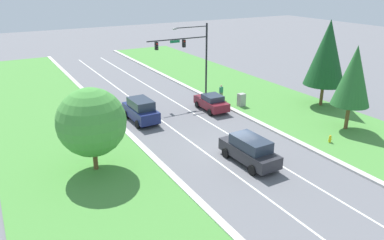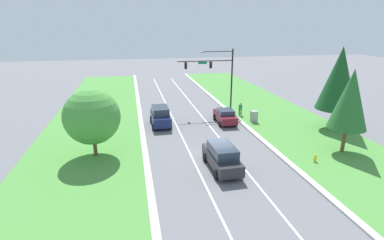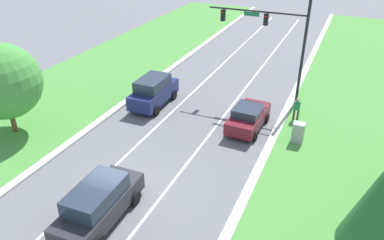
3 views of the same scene
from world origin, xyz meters
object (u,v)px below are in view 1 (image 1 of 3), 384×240
(traffic_signal_mast, at_px, (191,50))
(conifer_near_right_tree, at_px, (354,76))
(conifer_far_right_tree, at_px, (327,53))
(navy_suv, at_px, (141,110))
(charcoal_suv, at_px, (249,150))
(fire_hydrant, at_px, (330,139))
(pedestrian, at_px, (221,92))
(burgundy_sedan, at_px, (212,102))
(oak_near_left_tree, at_px, (92,122))
(utility_cabinet, at_px, (241,100))

(traffic_signal_mast, xyz_separation_m, conifer_near_right_tree, (7.29, -14.80, -0.46))
(conifer_near_right_tree, height_order, conifer_far_right_tree, conifer_far_right_tree)
(conifer_far_right_tree, bearing_deg, navy_suv, 164.61)
(charcoal_suv, xyz_separation_m, conifer_far_right_tree, (14.37, 6.58, 4.47))
(traffic_signal_mast, bearing_deg, fire_hydrant, -77.00)
(pedestrian, xyz_separation_m, conifer_near_right_tree, (4.90, -12.35, 3.87))
(pedestrian, bearing_deg, charcoal_suv, 52.95)
(charcoal_suv, relative_size, navy_suv, 1.08)
(charcoal_suv, distance_m, conifer_near_right_tree, 11.97)
(charcoal_suv, relative_size, conifer_near_right_tree, 0.68)
(burgundy_sedan, xyz_separation_m, conifer_near_right_tree, (7.59, -10.02, 3.97))
(pedestrian, distance_m, oak_near_left_tree, 18.71)
(traffic_signal_mast, height_order, utility_cabinet, traffic_signal_mast)
(conifer_near_right_tree, bearing_deg, navy_suv, 144.56)
(charcoal_suv, relative_size, utility_cabinet, 3.64)
(burgundy_sedan, height_order, conifer_far_right_tree, conifer_far_right_tree)
(conifer_near_right_tree, bearing_deg, conifer_far_right_tree, 61.71)
(pedestrian, xyz_separation_m, oak_near_left_tree, (-16.27, -8.86, 2.60))
(oak_near_left_tree, bearing_deg, traffic_signal_mast, 39.19)
(charcoal_suv, height_order, utility_cabinet, charcoal_suv)
(traffic_signal_mast, bearing_deg, utility_cabinet, -60.50)
(burgundy_sedan, relative_size, navy_suv, 0.92)
(pedestrian, height_order, fire_hydrant, pedestrian)
(utility_cabinet, xyz_separation_m, conifer_far_right_tree, (7.34, -3.84, 4.81))
(pedestrian, relative_size, conifer_near_right_tree, 0.23)
(pedestrian, xyz_separation_m, conifer_far_right_tree, (7.94, -6.68, 4.56))
(burgundy_sedan, relative_size, pedestrian, 2.53)
(charcoal_suv, height_order, burgundy_sedan, charcoal_suv)
(oak_near_left_tree, height_order, conifer_far_right_tree, conifer_far_right_tree)
(pedestrian, relative_size, oak_near_left_tree, 0.29)
(charcoal_suv, bearing_deg, oak_near_left_tree, 154.42)
(traffic_signal_mast, distance_m, navy_suv, 9.63)
(pedestrian, relative_size, fire_hydrant, 2.41)
(oak_near_left_tree, bearing_deg, utility_cabinet, 19.62)
(fire_hydrant, xyz_separation_m, conifer_far_right_tree, (6.60, 7.04, 5.16))
(burgundy_sedan, xyz_separation_m, navy_suv, (-7.31, 0.58, 0.27))
(conifer_near_right_tree, distance_m, oak_near_left_tree, 21.49)
(burgundy_sedan, distance_m, oak_near_left_tree, 15.31)
(burgundy_sedan, bearing_deg, navy_suv, 177.71)
(navy_suv, distance_m, conifer_near_right_tree, 18.65)
(utility_cabinet, height_order, fire_hydrant, utility_cabinet)
(oak_near_left_tree, relative_size, conifer_far_right_tree, 0.67)
(charcoal_suv, relative_size, oak_near_left_tree, 0.85)
(traffic_signal_mast, relative_size, oak_near_left_tree, 1.36)
(burgundy_sedan, xyz_separation_m, oak_near_left_tree, (-13.58, -6.53, 2.70))
(conifer_near_right_tree, xyz_separation_m, conifer_far_right_tree, (3.05, 5.66, 0.69))
(navy_suv, bearing_deg, fire_hydrant, -47.28)
(charcoal_suv, height_order, conifer_far_right_tree, conifer_far_right_tree)
(navy_suv, bearing_deg, burgundy_sedan, -5.25)
(charcoal_suv, height_order, fire_hydrant, charcoal_suv)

